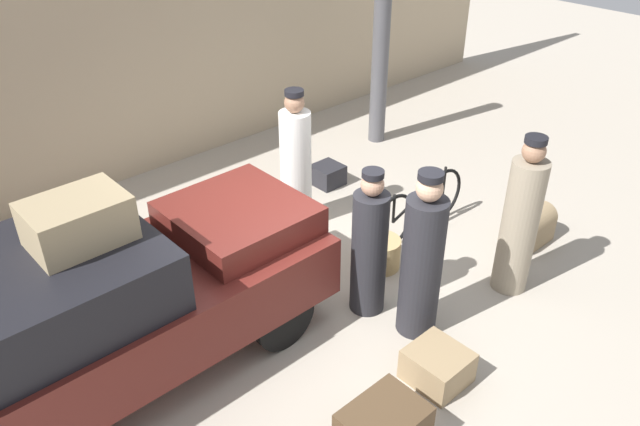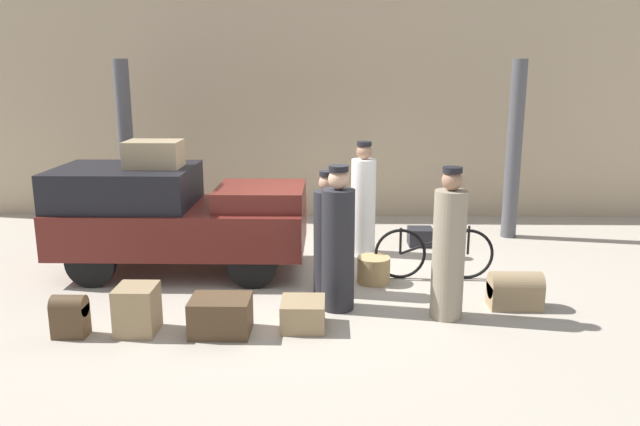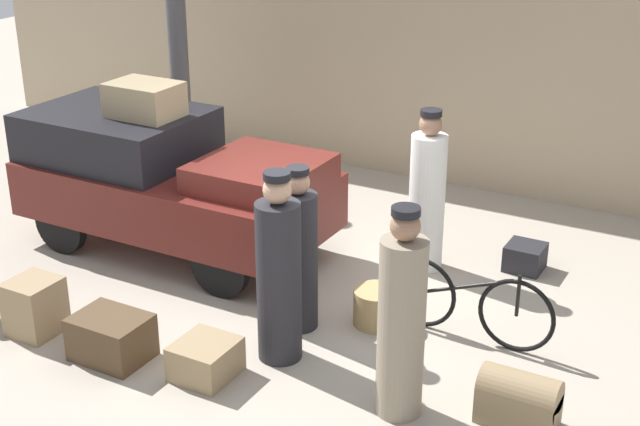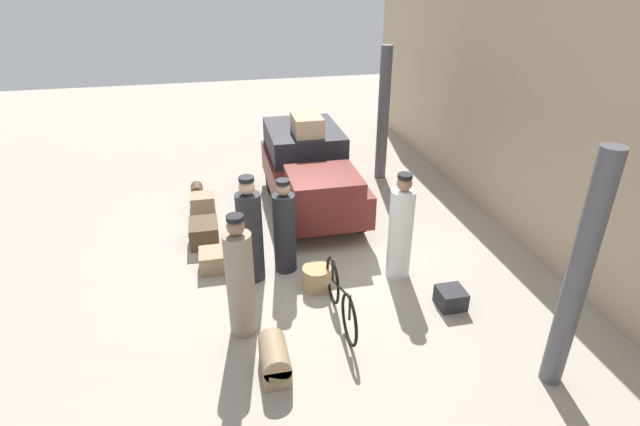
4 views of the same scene
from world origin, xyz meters
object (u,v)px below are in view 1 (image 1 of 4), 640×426
(porter_lifting_near_truck, at_px, (520,222))
(trunk_barrel_dark, at_px, (530,228))
(wicker_basket, at_px, (381,253))
(porter_standing_middle, at_px, (296,165))
(conductor_in_dark_uniform, at_px, (369,249))
(porter_with_bicycle, at_px, (422,262))
(trunk_wicker_pale, at_px, (437,366))
(bicycle, at_px, (419,208))
(trunk_umber_medium, at_px, (328,175))
(trunk_on_truck_roof, at_px, (77,221))
(truck, at_px, (122,295))

(porter_lifting_near_truck, height_order, trunk_barrel_dark, porter_lifting_near_truck)
(wicker_basket, xyz_separation_m, porter_standing_middle, (-0.09, 1.41, 0.65))
(conductor_in_dark_uniform, relative_size, porter_with_bicycle, 0.91)
(trunk_wicker_pale, bearing_deg, bicycle, 44.30)
(bicycle, distance_m, trunk_umber_medium, 1.75)
(conductor_in_dark_uniform, height_order, trunk_on_truck_roof, trunk_on_truck_roof)
(porter_standing_middle, relative_size, trunk_wicker_pale, 3.43)
(trunk_barrel_dark, relative_size, trunk_on_truck_roof, 0.83)
(truck, bearing_deg, wicker_basket, -9.28)
(truck, distance_m, porter_standing_middle, 2.99)
(conductor_in_dark_uniform, bearing_deg, trunk_wicker_pale, -103.26)
(bicycle, xyz_separation_m, porter_with_bicycle, (-1.38, -1.15, 0.45))
(conductor_in_dark_uniform, relative_size, trunk_wicker_pale, 3.11)
(porter_lifting_near_truck, xyz_separation_m, trunk_umber_medium, (0.12, 3.13, -0.70))
(truck, bearing_deg, porter_standing_middle, 18.19)
(bicycle, distance_m, porter_standing_middle, 1.63)
(conductor_in_dark_uniform, relative_size, porter_lifting_near_truck, 0.90)
(trunk_barrel_dark, bearing_deg, porter_with_bicycle, -178.32)
(porter_standing_middle, bearing_deg, conductor_in_dark_uniform, -107.15)
(trunk_barrel_dark, bearing_deg, wicker_basket, 152.05)
(truck, xyz_separation_m, trunk_barrel_dark, (4.65, -1.39, -0.64))
(truck, bearing_deg, porter_with_bicycle, -31.14)
(trunk_barrel_dark, distance_m, trunk_on_truck_roof, 5.29)
(trunk_wicker_pale, bearing_deg, conductor_in_dark_uniform, 76.74)
(bicycle, height_order, porter_lifting_near_truck, porter_lifting_near_truck)
(porter_standing_middle, height_order, trunk_barrel_dark, porter_standing_middle)
(conductor_in_dark_uniform, xyz_separation_m, trunk_wicker_pale, (-0.28, -1.17, -0.59))
(porter_standing_middle, bearing_deg, trunk_on_truck_roof, -163.08)
(porter_with_bicycle, bearing_deg, conductor_in_dark_uniform, 103.11)
(bicycle, bearing_deg, porter_lifting_near_truck, -92.77)
(bicycle, xyz_separation_m, porter_lifting_near_truck, (-0.07, -1.40, 0.47))
(porter_standing_middle, distance_m, trunk_barrel_dark, 3.01)
(conductor_in_dark_uniform, distance_m, trunk_wicker_pale, 1.34)
(porter_standing_middle, relative_size, trunk_on_truck_roof, 2.35)
(truck, relative_size, trunk_wicker_pale, 6.74)
(trunk_barrel_dark, bearing_deg, truck, 163.33)
(truck, relative_size, porter_lifting_near_truck, 1.94)
(truck, bearing_deg, trunk_wicker_pale, -45.79)
(porter_standing_middle, bearing_deg, trunk_umber_medium, 25.92)
(porter_lifting_near_truck, distance_m, porter_with_bicycle, 1.34)
(bicycle, relative_size, trunk_barrel_dark, 2.63)
(trunk_umber_medium, bearing_deg, bicycle, -91.69)
(porter_with_bicycle, distance_m, trunk_umber_medium, 3.29)
(conductor_in_dark_uniform, bearing_deg, truck, 158.81)
(conductor_in_dark_uniform, relative_size, trunk_barrel_dark, 2.56)
(truck, relative_size, bicycle, 2.11)
(wicker_basket, bearing_deg, trunk_wicker_pale, -120.37)
(trunk_wicker_pale, relative_size, trunk_on_truck_roof, 0.69)
(porter_with_bicycle, bearing_deg, wicker_basket, 62.25)
(truck, relative_size, wicker_basket, 7.77)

